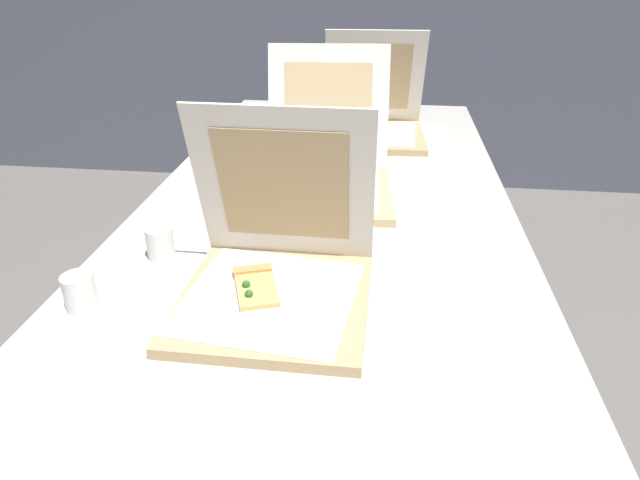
{
  "coord_description": "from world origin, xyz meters",
  "views": [
    {
      "loc": [
        0.14,
        -0.52,
        1.36
      ],
      "look_at": [
        0.02,
        0.49,
        0.82
      ],
      "focal_mm": 30.54,
      "sensor_mm": 36.0,
      "label": 1
    }
  ],
  "objects_px": {
    "pizza_box_back": "(373,122)",
    "cup_white_far": "(244,162)",
    "table": "(321,241)",
    "cup_white_near_left": "(80,292)",
    "cup_white_near_center": "(160,243)",
    "pizza_box_front": "(275,275)",
    "pizza_box_middle": "(326,172)"
  },
  "relations": [
    {
      "from": "pizza_box_middle",
      "to": "pizza_box_back",
      "type": "bearing_deg",
      "value": 72.95
    },
    {
      "from": "table",
      "to": "cup_white_far",
      "type": "distance_m",
      "value": 0.43
    },
    {
      "from": "table",
      "to": "pizza_box_middle",
      "type": "height_order",
      "value": "pizza_box_middle"
    },
    {
      "from": "cup_white_near_left",
      "to": "cup_white_near_center",
      "type": "bearing_deg",
      "value": 69.57
    },
    {
      "from": "cup_white_near_left",
      "to": "cup_white_near_center",
      "type": "distance_m",
      "value": 0.22
    },
    {
      "from": "pizza_box_middle",
      "to": "table",
      "type": "bearing_deg",
      "value": -91.5
    },
    {
      "from": "pizza_box_back",
      "to": "cup_white_near_left",
      "type": "relative_size",
      "value": 5.22
    },
    {
      "from": "pizza_box_front",
      "to": "cup_white_near_center",
      "type": "height_order",
      "value": "pizza_box_front"
    },
    {
      "from": "cup_white_near_left",
      "to": "cup_white_near_center",
      "type": "height_order",
      "value": "same"
    },
    {
      "from": "table",
      "to": "pizza_box_back",
      "type": "bearing_deg",
      "value": 82.01
    },
    {
      "from": "table",
      "to": "pizza_box_back",
      "type": "height_order",
      "value": "pizza_box_back"
    },
    {
      "from": "pizza_box_middle",
      "to": "cup_white_far",
      "type": "xyz_separation_m",
      "value": [
        -0.26,
        0.1,
        -0.02
      ]
    },
    {
      "from": "cup_white_near_left",
      "to": "cup_white_near_center",
      "type": "xyz_separation_m",
      "value": [
        0.08,
        0.21,
        0.0
      ]
    },
    {
      "from": "pizza_box_middle",
      "to": "cup_white_near_left",
      "type": "bearing_deg",
      "value": -126.74
    },
    {
      "from": "pizza_box_front",
      "to": "cup_white_near_left",
      "type": "xyz_separation_m",
      "value": [
        -0.36,
        -0.08,
        -0.02
      ]
    },
    {
      "from": "cup_white_near_left",
      "to": "pizza_box_front",
      "type": "bearing_deg",
      "value": 12.19
    },
    {
      "from": "pizza_box_front",
      "to": "cup_white_near_left",
      "type": "height_order",
      "value": "pizza_box_front"
    },
    {
      "from": "table",
      "to": "cup_white_near_left",
      "type": "relative_size",
      "value": 34.03
    },
    {
      "from": "pizza_box_middle",
      "to": "cup_white_near_center",
      "type": "relative_size",
      "value": 6.79
    },
    {
      "from": "pizza_box_middle",
      "to": "cup_white_far",
      "type": "height_order",
      "value": "pizza_box_middle"
    },
    {
      "from": "pizza_box_front",
      "to": "pizza_box_back",
      "type": "xyz_separation_m",
      "value": [
        0.16,
        1.07,
        0.0
      ]
    },
    {
      "from": "pizza_box_middle",
      "to": "pizza_box_back",
      "type": "distance_m",
      "value": 0.53
    },
    {
      "from": "pizza_box_front",
      "to": "pizza_box_back",
      "type": "relative_size",
      "value": 0.97
    },
    {
      "from": "table",
      "to": "cup_white_near_center",
      "type": "distance_m",
      "value": 0.39
    },
    {
      "from": "pizza_box_middle",
      "to": "pizza_box_back",
      "type": "xyz_separation_m",
      "value": [
        0.12,
        0.52,
        0.0
      ]
    },
    {
      "from": "pizza_box_front",
      "to": "cup_white_far",
      "type": "xyz_separation_m",
      "value": [
        -0.22,
        0.65,
        -0.02
      ]
    },
    {
      "from": "cup_white_near_left",
      "to": "cup_white_far",
      "type": "xyz_separation_m",
      "value": [
        0.14,
        0.73,
        0.0
      ]
    },
    {
      "from": "cup_white_near_left",
      "to": "pizza_box_back",
      "type": "bearing_deg",
      "value": 65.8
    },
    {
      "from": "pizza_box_back",
      "to": "cup_white_far",
      "type": "relative_size",
      "value": 5.22
    },
    {
      "from": "pizza_box_back",
      "to": "cup_white_near_left",
      "type": "distance_m",
      "value": 1.26
    },
    {
      "from": "pizza_box_back",
      "to": "cup_white_near_center",
      "type": "xyz_separation_m",
      "value": [
        -0.44,
        -0.94,
        -0.02
      ]
    },
    {
      "from": "cup_white_far",
      "to": "pizza_box_front",
      "type": "bearing_deg",
      "value": -71.15
    }
  ]
}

